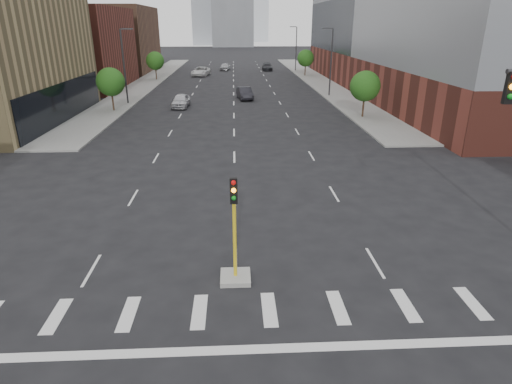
{
  "coord_description": "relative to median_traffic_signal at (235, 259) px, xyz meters",
  "views": [
    {
      "loc": [
        0.09,
        -5.7,
        9.57
      ],
      "look_at": [
        0.99,
        12.2,
        2.5
      ],
      "focal_mm": 30.0,
      "sensor_mm": 36.0,
      "label": 1
    }
  ],
  "objects": [
    {
      "name": "car_near_left",
      "position": [
        -6.46,
        38.38,
        -0.17
      ],
      "size": [
        2.17,
        4.84,
        1.62
      ],
      "primitive_type": "imported",
      "rotation": [
        0.0,
        0.0,
        -0.06
      ],
      "color": "#B8B7BD",
      "rests_on": "ground"
    },
    {
      "name": "median_traffic_signal",
      "position": [
        0.0,
        0.0,
        0.0
      ],
      "size": [
        1.2,
        1.2,
        4.4
      ],
      "color": "#999993",
      "rests_on": "ground"
    },
    {
      "name": "tree_left_far",
      "position": [
        -14.0,
        66.03,
        2.42
      ],
      "size": [
        3.2,
        3.2,
        4.85
      ],
      "color": "#382619",
      "rests_on": "ground"
    },
    {
      "name": "streetlight_right_a",
      "position": [
        13.41,
        46.03,
        4.04
      ],
      "size": [
        1.6,
        0.22,
        9.07
      ],
      "color": "#2D2D30",
      "rests_on": "ground"
    },
    {
      "name": "tree_right_near",
      "position": [
        14.0,
        31.03,
        2.42
      ],
      "size": [
        3.2,
        3.2,
        4.85
      ],
      "color": "#382619",
      "rests_on": "ground"
    },
    {
      "name": "building_right_main",
      "position": [
        29.5,
        51.03,
        10.03
      ],
      "size": [
        24.0,
        70.0,
        22.0
      ],
      "color": "brown",
      "rests_on": "ground"
    },
    {
      "name": "tree_left_near",
      "position": [
        -14.0,
        36.03,
        2.42
      ],
      "size": [
        3.2,
        3.2,
        4.85
      ],
      "color": "#382619",
      "rests_on": "ground"
    },
    {
      "name": "tree_right_far",
      "position": [
        14.0,
        71.03,
        2.42
      ],
      "size": [
        3.2,
        3.2,
        4.85
      ],
      "color": "#382619",
      "rests_on": "ground"
    },
    {
      "name": "sidewalk_right_far",
      "position": [
        15.0,
        65.03,
        -0.9
      ],
      "size": [
        5.0,
        92.0,
        0.15
      ],
      "primitive_type": "cube",
      "color": "gray",
      "rests_on": "ground"
    },
    {
      "name": "streetlight_right_b",
      "position": [
        13.41,
        81.03,
        4.04
      ],
      "size": [
        1.6,
        0.22,
        9.07
      ],
      "color": "#2D2D30",
      "rests_on": "ground"
    },
    {
      "name": "car_distant",
      "position": [
        -1.84,
        83.4,
        -0.18
      ],
      "size": [
        2.44,
        4.85,
        1.58
      ],
      "primitive_type": "imported",
      "rotation": [
        0.0,
        0.0,
        -0.13
      ],
      "color": "#AAABAF",
      "rests_on": "ground"
    },
    {
      "name": "streetlight_left",
      "position": [
        -13.41,
        41.03,
        4.04
      ],
      "size": [
        1.6,
        0.22,
        9.07
      ],
      "color": "#2D2D30",
      "rests_on": "ground"
    },
    {
      "name": "sidewalk_left_far",
      "position": [
        -15.0,
        65.03,
        -0.9
      ],
      "size": [
        5.0,
        92.0,
        0.15
      ],
      "primitive_type": "cube",
      "color": "gray",
      "rests_on": "ground"
    },
    {
      "name": "car_far_left",
      "position": [
        -6.4,
        72.61,
        -0.12
      ],
      "size": [
        3.79,
        6.51,
        1.7
      ],
      "primitive_type": "imported",
      "rotation": [
        0.0,
        0.0,
        -0.16
      ],
      "color": "silver",
      "rests_on": "ground"
    },
    {
      "name": "car_mid_right",
      "position": [
        1.5,
        44.08,
        -0.18
      ],
      "size": [
        2.34,
        4.98,
        1.58
      ],
      "primitive_type": "imported",
      "rotation": [
        0.0,
        0.0,
        0.14
      ],
      "color": "black",
      "rests_on": "ground"
    },
    {
      "name": "car_deep_right",
      "position": [
        7.42,
        82.31,
        -0.22
      ],
      "size": [
        2.15,
        5.18,
        1.5
      ],
      "primitive_type": "imported",
      "rotation": [
        0.0,
        0.0,
        -0.01
      ],
      "color": "black",
      "rests_on": "ground"
    },
    {
      "name": "building_left_far_a",
      "position": [
        -27.5,
        57.03,
        5.03
      ],
      "size": [
        20.0,
        22.0,
        12.0
      ],
      "primitive_type": "cube",
      "color": "brown",
      "rests_on": "ground"
    },
    {
      "name": "building_left_far_b",
      "position": [
        -27.5,
        83.03,
        5.53
      ],
      "size": [
        20.0,
        24.0,
        13.0
      ],
      "primitive_type": "cube",
      "color": "brown",
      "rests_on": "ground"
    }
  ]
}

